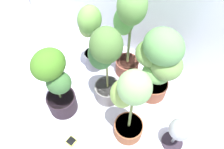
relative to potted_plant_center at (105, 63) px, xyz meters
The scene contains 9 objects.
ground_plane 0.54m from the potted_plant_center, 78.31° to the right, with size 8.00×8.00×0.00m, color silver.
potted_plant_center is the anchor object (origin of this frame).
potted_plant_front_right 0.41m from the potted_plant_center, 34.35° to the right, with size 0.32×0.25×0.86m.
potted_plant_back_center 0.38m from the potted_plant_center, 87.06° to the left, with size 0.33×0.32×0.99m.
potted_plant_back_left 0.41m from the potted_plant_center, 140.46° to the left, with size 0.26×0.25×0.77m.
potted_plant_back_right 0.45m from the potted_plant_center, 33.61° to the left, with size 0.50×0.39×0.80m.
potted_plant_front_left 0.43m from the potted_plant_center, 131.70° to the right, with size 0.41×0.31×0.77m.
hygrometer_box 0.74m from the potted_plant_center, 92.45° to the right, with size 0.09×0.09×0.03m.
floor_fan 0.79m from the potted_plant_center, 10.17° to the right, with size 0.24×0.24×0.37m.
Camera 1 is at (0.57, -0.77, 1.88)m, focal length 35.26 mm.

